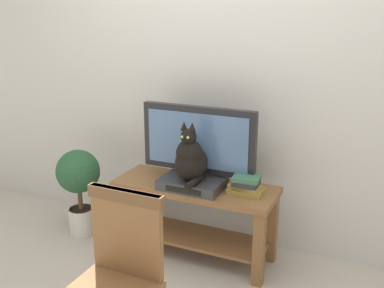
{
  "coord_description": "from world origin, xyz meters",
  "views": [
    {
      "loc": [
        1.19,
        -2.19,
        1.74
      ],
      "look_at": [
        -0.01,
        0.44,
        0.87
      ],
      "focal_mm": 42.19,
      "sensor_mm": 36.0,
      "label": 1
    }
  ],
  "objects": [
    {
      "name": "media_box",
      "position": [
        -0.0,
        0.41,
        0.59
      ],
      "size": [
        0.42,
        0.27,
        0.07
      ],
      "color": "#2D2D30",
      "rests_on": "tv_stand"
    },
    {
      "name": "wooden_chair",
      "position": [
        0.09,
        -0.64,
        0.54
      ],
      "size": [
        0.41,
        0.41,
        0.92
      ],
      "color": "brown",
      "rests_on": "ground"
    },
    {
      "name": "back_wall",
      "position": [
        0.0,
        0.92,
        1.4
      ],
      "size": [
        7.0,
        0.12,
        2.8
      ],
      "primitive_type": "cube",
      "color": "beige",
      "rests_on": "ground"
    },
    {
      "name": "cat",
      "position": [
        -0.0,
        0.4,
        0.78
      ],
      "size": [
        0.21,
        0.32,
        0.41
      ],
      "color": "black",
      "rests_on": "media_box"
    },
    {
      "name": "tv_stand",
      "position": [
        -0.01,
        0.49,
        0.38
      ],
      "size": [
        1.15,
        0.43,
        0.56
      ],
      "color": "brown",
      "rests_on": "ground"
    },
    {
      "name": "potted_plant",
      "position": [
        -0.97,
        0.42,
        0.45
      ],
      "size": [
        0.34,
        0.34,
        0.7
      ],
      "color": "beige",
      "rests_on": "ground"
    },
    {
      "name": "tv",
      "position": [
        -0.01,
        0.54,
        0.84
      ],
      "size": [
        0.83,
        0.2,
        0.55
      ],
      "color": "black",
      "rests_on": "tv_stand"
    },
    {
      "name": "book_stack",
      "position": [
        0.36,
        0.49,
        0.61
      ],
      "size": [
        0.23,
        0.17,
        0.13
      ],
      "color": "olive",
      "rests_on": "tv_stand"
    }
  ]
}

